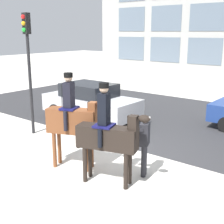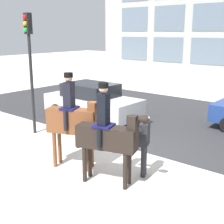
{
  "view_description": "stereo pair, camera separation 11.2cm",
  "coord_description": "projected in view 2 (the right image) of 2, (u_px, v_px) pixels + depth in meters",
  "views": [
    {
      "loc": [
        5.31,
        -7.39,
        3.72
      ],
      "look_at": [
        0.25,
        -1.04,
        1.62
      ],
      "focal_mm": 50.0,
      "sensor_mm": 36.0,
      "label": 1
    },
    {
      "loc": [
        5.4,
        -7.32,
        3.72
      ],
      "look_at": [
        0.25,
        -1.04,
        1.62
      ],
      "focal_mm": 50.0,
      "sensor_mm": 36.0,
      "label": 2
    }
  ],
  "objects": [
    {
      "name": "mounted_horse_lead",
      "position": [
        73.0,
        119.0,
        8.52
      ],
      "size": [
        1.75,
        0.95,
        2.67
      ],
      "rotation": [
        0.0,
        0.0,
        0.38
      ],
      "color": "brown",
      "rests_on": "ground_plane"
    },
    {
      "name": "ground_plane",
      "position": [
        127.0,
        155.0,
        9.72
      ],
      "size": [
        80.0,
        80.0,
        0.0
      ],
      "primitive_type": "plane",
      "color": "beige"
    },
    {
      "name": "road_surface",
      "position": [
        194.0,
        122.0,
        13.28
      ],
      "size": [
        23.69,
        8.5,
        0.01
      ],
      "color": "#2D2D30",
      "rests_on": "ground_plane"
    },
    {
      "name": "pedestrian_bystander",
      "position": [
        144.0,
        141.0,
        8.07
      ],
      "size": [
        0.77,
        0.69,
        1.66
      ],
      "rotation": [
        0.0,
        0.0,
        -2.74
      ],
      "color": "#232328",
      "rests_on": "ground_plane"
    },
    {
      "name": "traffic_light",
      "position": [
        30.0,
        55.0,
        11.1
      ],
      "size": [
        0.24,
        0.29,
        4.36
      ],
      "color": "black",
      "rests_on": "ground_plane"
    },
    {
      "name": "street_car_near_lane",
      "position": [
        92.0,
        102.0,
        13.12
      ],
      "size": [
        4.18,
        1.87,
        1.63
      ],
      "color": "#B7B7BC",
      "rests_on": "ground_plane"
    },
    {
      "name": "mounted_horse_companion",
      "position": [
        108.0,
        134.0,
        7.61
      ],
      "size": [
        1.86,
        0.88,
        2.55
      ],
      "rotation": [
        0.0,
        0.0,
        0.31
      ],
      "color": "black",
      "rests_on": "ground_plane"
    }
  ]
}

